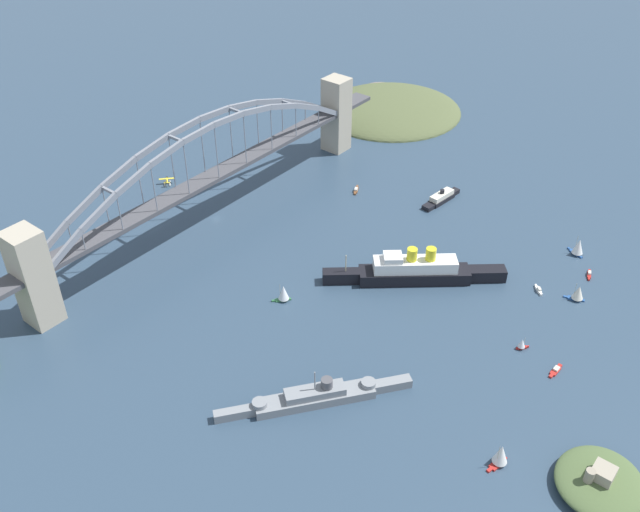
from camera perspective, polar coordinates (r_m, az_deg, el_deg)
ground_plane at (r=419.62m, az=-8.50°, el=3.07°), size 1400.00×1400.00×0.00m
harbor_arch_bridge at (r=405.06m, az=-8.85°, el=6.47°), size 297.11×15.75×64.29m
headland_west_shore at (r=556.18m, az=5.79°, el=11.87°), size 111.63×107.47×17.46m
ocean_liner at (r=365.48m, az=7.86°, el=-1.22°), size 67.79×78.26×20.35m
naval_cruiser at (r=300.85m, az=-0.28°, el=-11.48°), size 71.48×56.19×17.95m
harbor_ferry_steamer at (r=437.08m, az=9.95°, el=4.74°), size 32.84×9.04×8.16m
fort_island_mid_harbor at (r=292.71m, az=22.03°, el=-16.86°), size 34.97×32.95×12.08m
seaplane_taxiing_near_bridge at (r=459.76m, az=-12.48°, el=6.05°), size 9.00×8.91×5.24m
small_boat_1 at (r=337.42m, az=16.30°, el=-6.94°), size 5.70×5.17×6.66m
small_boat_2 at (r=407.12m, az=20.50°, el=0.73°), size 7.98×10.47×11.57m
small_boat_3 at (r=375.41m, az=17.56°, el=-2.68°), size 6.92×7.04×2.46m
small_boat_4 at (r=373.95m, az=20.49°, el=-2.84°), size 7.24×10.32×9.91m
small_boat_5 at (r=332.57m, az=18.83°, el=-8.90°), size 10.52×3.01×1.88m
small_boat_6 at (r=395.45m, az=21.29°, el=-1.42°), size 9.32×4.22×2.23m
small_boat_7 at (r=442.76m, az=2.99°, el=5.46°), size 10.47×6.29×2.33m
small_boat_8 at (r=287.23m, az=14.66°, el=-15.53°), size 10.90×7.12×11.75m
small_boat_9 at (r=350.29m, az=-3.03°, el=-3.04°), size 8.90×8.43×10.54m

